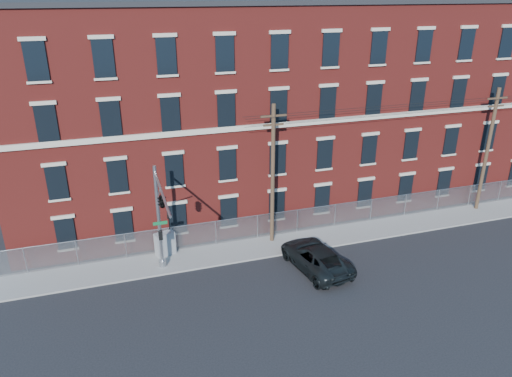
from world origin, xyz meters
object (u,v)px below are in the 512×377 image
Objects in this scene: utility_pole_near at (273,173)px; utility_cabinet at (165,244)px; pickup_truck at (316,257)px; traffic_signal_mast at (161,207)px.

utility_cabinet is at bearing 177.37° from utility_pole_near.
utility_pole_near is 6.37m from pickup_truck.
utility_cabinet is (0.40, 3.77, -4.45)m from traffic_signal_mast.
pickup_truck is at bearing -44.57° from utility_cabinet.
utility_cabinet is at bearing -35.54° from pickup_truck.
traffic_signal_mast reaches higher than utility_cabinet.
utility_pole_near reaches higher than utility_cabinet.
traffic_signal_mast is 1.20× the size of pickup_truck.
utility_pole_near is 8.79m from utility_cabinet.
pickup_truck is at bearing -69.88° from utility_pole_near.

